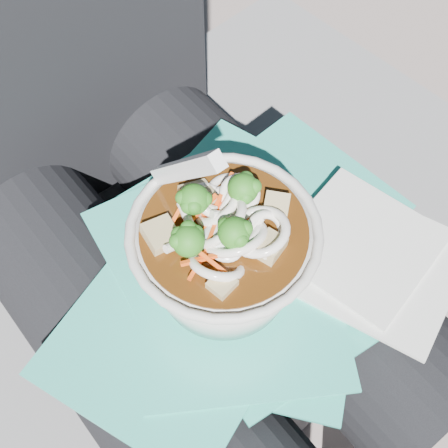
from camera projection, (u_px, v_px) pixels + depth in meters
ground at (219, 431)px, 1.10m from camera, size 20.00×20.00×0.00m
stone_ledge at (158, 321)px, 0.98m from camera, size 1.03×0.57×0.43m
lap at (216, 310)px, 0.67m from camera, size 0.35×0.48×0.16m
person_body at (163, 239)px, 0.68m from camera, size 0.34×0.94×0.98m
plastic_bag at (231, 268)px, 0.60m from camera, size 0.40×0.33×0.01m
napkins at (373, 256)px, 0.59m from camera, size 0.18×0.20×0.01m
udon_bowl at (224, 250)px, 0.54m from camera, size 0.20×0.20×0.20m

